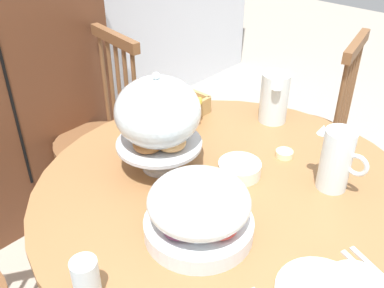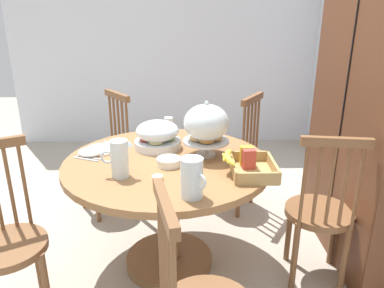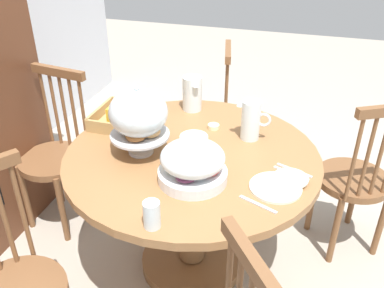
# 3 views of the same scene
# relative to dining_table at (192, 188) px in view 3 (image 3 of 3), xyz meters

# --- Properties ---
(ground_plane) EXTENTS (10.00, 10.00, 0.00)m
(ground_plane) POSITION_rel_dining_table_xyz_m (-0.03, -0.14, -0.53)
(ground_plane) COLOR #A89E8E
(dining_table) EXTENTS (1.22, 1.22, 0.74)m
(dining_table) POSITION_rel_dining_table_xyz_m (0.00, 0.00, 0.00)
(dining_table) COLOR olive
(dining_table) RESTS_ON ground_plane
(windsor_chair_near_window) EXTENTS (0.40, 0.40, 0.97)m
(windsor_chair_near_window) POSITION_rel_dining_table_xyz_m (0.16, 0.90, -0.08)
(windsor_chair_near_window) COLOR brown
(windsor_chair_near_window) RESTS_ON ground_plane
(windsor_chair_far_side) EXTENTS (0.45, 0.45, 0.97)m
(windsor_chair_far_side) POSITION_rel_dining_table_xyz_m (0.42, -0.81, -0.08)
(windsor_chair_far_side) COLOR brown
(windsor_chair_far_side) RESTS_ON ground_plane
(windsor_chair_host_seat) EXTENTS (0.41, 0.41, 0.97)m
(windsor_chair_host_seat) POSITION_rel_dining_table_xyz_m (0.90, 0.17, -0.08)
(windsor_chair_host_seat) COLOR brown
(windsor_chair_host_seat) RESTS_ON ground_plane
(pastry_stand_with_dome) EXTENTS (0.28, 0.28, 0.34)m
(pastry_stand_with_dome) POSITION_rel_dining_table_xyz_m (-0.06, 0.24, 0.41)
(pastry_stand_with_dome) COLOR silver
(pastry_stand_with_dome) RESTS_ON dining_table
(fruit_platter_covered) EXTENTS (0.30, 0.30, 0.18)m
(fruit_platter_covered) POSITION_rel_dining_table_xyz_m (-0.21, -0.07, 0.29)
(fruit_platter_covered) COLOR silver
(fruit_platter_covered) RESTS_ON dining_table
(orange_juice_pitcher) EXTENTS (0.17, 0.13, 0.20)m
(orange_juice_pitcher) POSITION_rel_dining_table_xyz_m (0.46, 0.14, 0.30)
(orange_juice_pitcher) COLOR silver
(orange_juice_pitcher) RESTS_ON dining_table
(milk_pitcher) EXTENTS (0.10, 0.18, 0.20)m
(milk_pitcher) POSITION_rel_dining_table_xyz_m (0.23, -0.24, 0.30)
(milk_pitcher) COLOR silver
(milk_pitcher) RESTS_ON dining_table
(cereal_basket) EXTENTS (0.32, 0.30, 0.12)m
(cereal_basket) POSITION_rel_dining_table_xyz_m (0.18, 0.46, 0.25)
(cereal_basket) COLOR tan
(cereal_basket) RESTS_ON dining_table
(china_plate_large) EXTENTS (0.22, 0.22, 0.01)m
(china_plate_large) POSITION_rel_dining_table_xyz_m (-0.17, -0.42, 0.21)
(china_plate_large) COLOR white
(china_plate_large) RESTS_ON dining_table
(china_plate_small) EXTENTS (0.15, 0.15, 0.01)m
(china_plate_small) POSITION_rel_dining_table_xyz_m (-0.10, -0.47, 0.22)
(china_plate_small) COLOR white
(china_plate_small) RESTS_ON china_plate_large
(cereal_bowl) EXTENTS (0.14, 0.14, 0.04)m
(cereal_bowl) POSITION_rel_dining_table_xyz_m (0.08, 0.02, 0.23)
(cereal_bowl) COLOR white
(cereal_bowl) RESTS_ON dining_table
(drinking_glass) EXTENTS (0.06, 0.06, 0.11)m
(drinking_glass) POSITION_rel_dining_table_xyz_m (-0.54, -0.01, 0.26)
(drinking_glass) COLOR silver
(drinking_glass) RESTS_ON dining_table
(butter_dish) EXTENTS (0.06, 0.06, 0.02)m
(butter_dish) POSITION_rel_dining_table_xyz_m (0.27, -0.04, 0.22)
(butter_dish) COLOR beige
(butter_dish) RESTS_ON dining_table
(table_knife) EXTENTS (0.08, 0.16, 0.01)m
(table_knife) POSITION_rel_dining_table_xyz_m (-0.04, -0.47, 0.21)
(table_knife) COLOR silver
(table_knife) RESTS_ON dining_table
(dinner_fork) EXTENTS (0.08, 0.16, 0.01)m
(dinner_fork) POSITION_rel_dining_table_xyz_m (-0.01, -0.48, 0.21)
(dinner_fork) COLOR silver
(dinner_fork) RESTS_ON dining_table
(soup_spoon) EXTENTS (0.08, 0.16, 0.01)m
(soup_spoon) POSITION_rel_dining_table_xyz_m (-0.30, -0.36, 0.21)
(soup_spoon) COLOR silver
(soup_spoon) RESTS_ON dining_table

